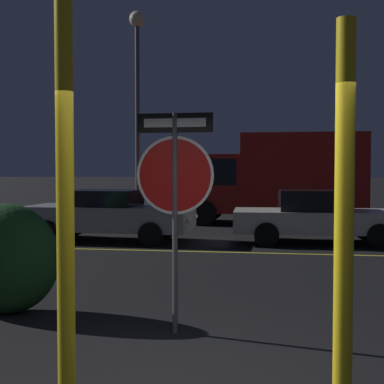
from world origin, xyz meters
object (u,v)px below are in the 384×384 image
delivery_truck (266,177)px  street_lamp (137,73)px  passing_car_3 (317,216)px  yellow_pole_left (65,180)px  hedge_bush_1 (7,258)px  stop_sign (175,178)px  yellow_pole_right (344,223)px  passing_car_2 (109,215)px

delivery_truck → street_lamp: size_ratio=0.89×
delivery_truck → street_lamp: street_lamp is taller
passing_car_3 → street_lamp: (-5.92, 4.74, 4.65)m
yellow_pole_left → hedge_bush_1: 3.13m
yellow_pole_left → hedge_bush_1: (-1.75, 2.37, -1.07)m
stop_sign → yellow_pole_left: yellow_pole_left is taller
yellow_pole_right → hedge_bush_1: 4.70m
delivery_truck → street_lamp: (-4.56, -0.07, 3.69)m
stop_sign → hedge_bush_1: size_ratio=1.75×
stop_sign → delivery_truck: bearing=86.9°
yellow_pole_left → street_lamp: 15.30m
yellow_pole_right → passing_car_2: 10.68m
stop_sign → yellow_pole_left: (-0.56, -1.87, 0.00)m
yellow_pole_right → delivery_truck: (-0.74, 14.71, 0.15)m
yellow_pole_left → street_lamp: street_lamp is taller
passing_car_2 → stop_sign: bearing=24.9°
hedge_bush_1 → street_lamp: 13.10m
delivery_truck → passing_car_3: bearing=-163.6°
delivery_truck → street_lamp: bearing=91.5°
street_lamp → passing_car_3: bearing=-38.7°
stop_sign → yellow_pole_right: (1.62, -1.96, -0.30)m
stop_sign → yellow_pole_left: size_ratio=0.70×
hedge_bush_1 → passing_car_2: 7.11m
hedge_bush_1 → street_lamp: bearing=96.4°
passing_car_3 → delivery_truck: bearing=-166.0°
yellow_pole_right → hedge_bush_1: bearing=147.9°
yellow_pole_right → delivery_truck: size_ratio=0.44×
yellow_pole_left → street_lamp: bearing=102.1°
yellow_pole_right → hedge_bush_1: (-3.93, 2.46, -0.76)m
passing_car_3 → street_lamp: 8.89m
passing_car_3 → passing_car_2: bearing=-87.8°
yellow_pole_right → street_lamp: size_ratio=0.40×
passing_car_2 → delivery_truck: bearing=144.4°
yellow_pole_left → passing_car_3: (2.79, 9.81, -1.11)m
passing_car_2 → passing_car_3: (5.39, 0.38, -0.01)m
stop_sign → passing_car_3: size_ratio=0.57×
stop_sign → delivery_truck: size_ratio=0.38×
yellow_pole_left → hedge_bush_1: bearing=126.6°
hedge_bush_1 → yellow_pole_right: bearing=-32.1°
stop_sign → yellow_pole_right: bearing=-49.8°
yellow_pole_left → passing_car_2: size_ratio=0.80×
yellow_pole_left → yellow_pole_right: bearing=-2.5°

